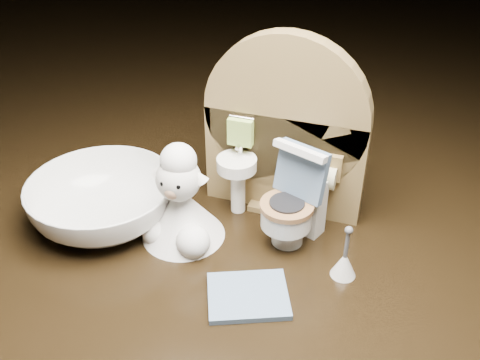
# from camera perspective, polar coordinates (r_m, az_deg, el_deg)

# --- Properties ---
(backdrop_panel) EXTENTS (0.13, 0.05, 0.15)m
(backdrop_panel) POSITION_cam_1_polar(r_m,az_deg,el_deg) (0.42, 4.68, 4.51)
(backdrop_panel) COLOR brown
(backdrop_panel) RESTS_ON ground
(toy_toilet) EXTENTS (0.05, 0.06, 0.08)m
(toy_toilet) POSITION_cam_1_polar(r_m,az_deg,el_deg) (0.41, 5.84, -2.81)
(toy_toilet) COLOR white
(toy_toilet) RESTS_ON ground
(bath_mat) EXTENTS (0.07, 0.06, 0.00)m
(bath_mat) POSITION_cam_1_polar(r_m,az_deg,el_deg) (0.37, 0.86, -12.24)
(bath_mat) COLOR slate
(bath_mat) RESTS_ON ground
(toilet_brush) EXTENTS (0.02, 0.02, 0.04)m
(toilet_brush) POSITION_cam_1_polar(r_m,az_deg,el_deg) (0.39, 11.06, -8.63)
(toilet_brush) COLOR white
(toilet_brush) RESTS_ON ground
(plush_lamb) EXTENTS (0.07, 0.07, 0.08)m
(plush_lamb) POSITION_cam_1_polar(r_m,az_deg,el_deg) (0.41, -6.30, -2.84)
(plush_lamb) COLOR white
(plush_lamb) RESTS_ON ground
(ceramic_bowl) EXTENTS (0.13, 0.13, 0.04)m
(ceramic_bowl) POSITION_cam_1_polar(r_m,az_deg,el_deg) (0.44, -14.40, -2.24)
(ceramic_bowl) COLOR white
(ceramic_bowl) RESTS_ON ground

